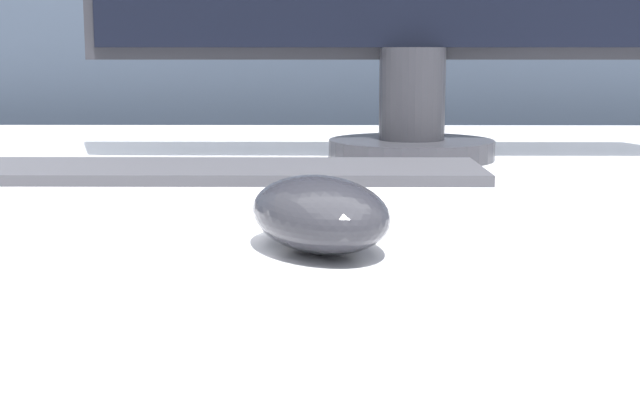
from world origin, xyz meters
TOP-DOWN VIEW (x-y plane):
  - partition_panel at (0.00, 0.70)m, footprint 5.00×0.03m
  - computer_mouse_near at (-0.07, -0.30)m, footprint 0.10×0.13m
  - keyboard at (-0.14, -0.12)m, footprint 0.40×0.13m

SIDE VIEW (x-z plane):
  - partition_panel at x=0.00m, z-range 0.00..1.37m
  - keyboard at x=-0.14m, z-range 0.76..0.79m
  - computer_mouse_near at x=-0.07m, z-range 0.76..0.80m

